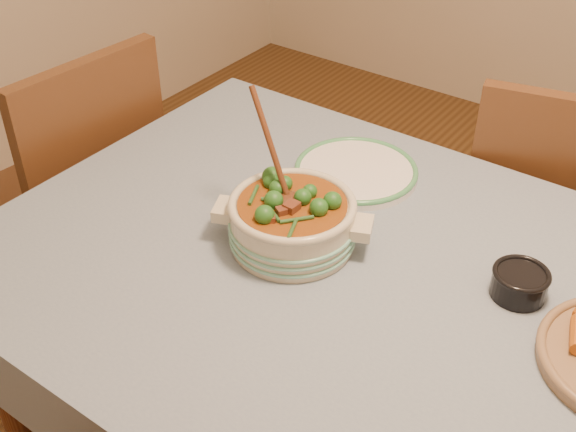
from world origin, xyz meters
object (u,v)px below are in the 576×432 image
Objects in this scene: stew_casserole at (292,218)px; chair_left at (80,185)px; condiment_bowl at (520,282)px; chair_far at (550,217)px; white_plate at (356,171)px; dining_table at (390,326)px.

chair_left is (-0.81, 0.09, -0.28)m from stew_casserole.
stew_casserole is 0.45m from condiment_bowl.
chair_left is at bearing 16.11° from chair_far.
white_plate is at bearing 37.28° from chair_far.
stew_casserole reaches higher than chair_far.
condiment_bowl is at bearing 33.47° from dining_table.
stew_casserole is (-0.24, 0.01, 0.16)m from dining_table.
condiment_bowl is 0.12× the size of chair_left.
dining_table is 0.75m from chair_far.
stew_casserole is at bearing -164.32° from condiment_bowl.
chair_far reaches higher than dining_table.
chair_far is at bearing 123.35° from chair_left.
white_plate is at bearing 95.28° from stew_casserole.
chair_far is at bearing 50.48° from white_plate.
stew_casserole is 0.30m from white_plate.
stew_casserole reaches higher than dining_table.
chair_left is at bearing -178.54° from condiment_bowl.
stew_casserole is at bearing 87.66° from chair_left.
condiment_bowl is at bearing 86.34° from chair_far.
condiment_bowl is 0.67m from chair_far.
chair_far is (0.36, 0.43, -0.24)m from white_plate.
white_plate is 0.38× the size of chair_left.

